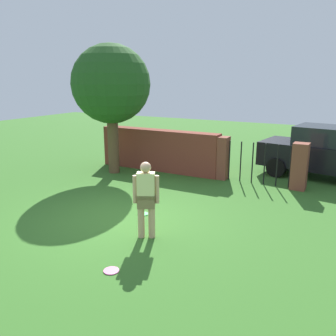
{
  "coord_description": "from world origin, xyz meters",
  "views": [
    {
      "loc": [
        4.78,
        -6.46,
        3.25
      ],
      "look_at": [
        0.54,
        1.33,
        1.0
      ],
      "focal_mm": 38.13,
      "sensor_mm": 36.0,
      "label": 1
    }
  ],
  "objects_px": {
    "person": "(146,196)",
    "frisbee_green": "(143,214)",
    "tree": "(111,85)",
    "car": "(327,153)",
    "frisbee_pink": "(111,271)"
  },
  "relations": [
    {
      "from": "tree",
      "to": "person",
      "type": "bearing_deg",
      "value": -46.07
    },
    {
      "from": "tree",
      "to": "frisbee_green",
      "type": "height_order",
      "value": "tree"
    },
    {
      "from": "tree",
      "to": "frisbee_pink",
      "type": "relative_size",
      "value": 16.17
    },
    {
      "from": "person",
      "to": "frisbee_pink",
      "type": "bearing_deg",
      "value": 69.92
    },
    {
      "from": "tree",
      "to": "car",
      "type": "bearing_deg",
      "value": 22.75
    },
    {
      "from": "person",
      "to": "car",
      "type": "bearing_deg",
      "value": -139.97
    },
    {
      "from": "tree",
      "to": "car",
      "type": "distance_m",
      "value": 7.5
    },
    {
      "from": "person",
      "to": "frisbee_pink",
      "type": "xyz_separation_m",
      "value": [
        0.19,
        -1.46,
        -0.89
      ]
    },
    {
      "from": "frisbee_green",
      "to": "person",
      "type": "bearing_deg",
      "value": -54.18
    },
    {
      "from": "person",
      "to": "frisbee_green",
      "type": "bearing_deg",
      "value": -81.51
    },
    {
      "from": "person",
      "to": "frisbee_green",
      "type": "relative_size",
      "value": 6.0
    },
    {
      "from": "frisbee_green",
      "to": "tree",
      "type": "bearing_deg",
      "value": 136.43
    },
    {
      "from": "tree",
      "to": "frisbee_pink",
      "type": "bearing_deg",
      "value": -53.56
    },
    {
      "from": "car",
      "to": "frisbee_pink",
      "type": "xyz_separation_m",
      "value": [
        -2.62,
        -8.19,
        -0.85
      ]
    },
    {
      "from": "person",
      "to": "car",
      "type": "distance_m",
      "value": 7.3
    }
  ]
}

